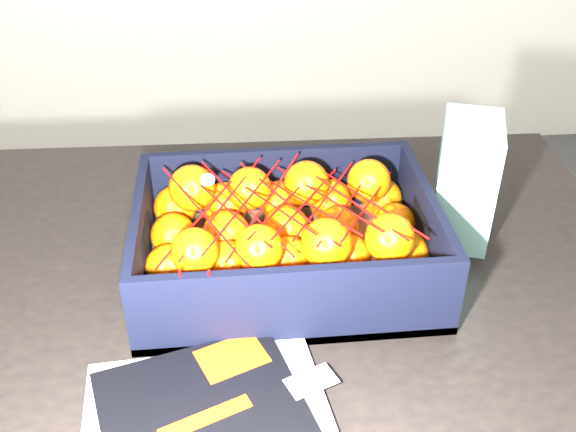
{
  "coord_description": "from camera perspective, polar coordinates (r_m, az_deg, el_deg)",
  "views": [
    {
      "loc": [
        -0.25,
        -0.73,
        1.33
      ],
      "look_at": [
        -0.18,
        -0.03,
        0.86
      ],
      "focal_mm": 42.08,
      "sensor_mm": 36.0,
      "label": 1
    }
  ],
  "objects": [
    {
      "name": "retail_carton",
      "position": [
        0.99,
        14.79,
        2.93
      ],
      "size": [
        0.11,
        0.14,
        0.18
      ],
      "primitive_type": "cube",
      "rotation": [
        0.0,
        0.0,
        -0.33
      ],
      "color": "silver",
      "rests_on": "table"
    },
    {
      "name": "mesh_net",
      "position": [
        0.86,
        -0.56,
        0.73
      ],
      "size": [
        0.32,
        0.26,
        0.09
      ],
      "color": "red",
      "rests_on": "clementine_heap"
    },
    {
      "name": "table",
      "position": [
        0.99,
        -5.7,
        -9.93
      ],
      "size": [
        1.23,
        0.84,
        0.75
      ],
      "color": "black",
      "rests_on": "ground"
    },
    {
      "name": "clementine_heap",
      "position": [
        0.9,
        -0.16,
        -1.56
      ],
      "size": [
        0.37,
        0.28,
        0.12
      ],
      "color": "#E25904",
      "rests_on": "produce_crate"
    },
    {
      "name": "produce_crate",
      "position": [
        0.91,
        -0.18,
        -2.87
      ],
      "size": [
        0.39,
        0.29,
        0.11
      ],
      "color": "olive",
      "rests_on": "table"
    }
  ]
}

